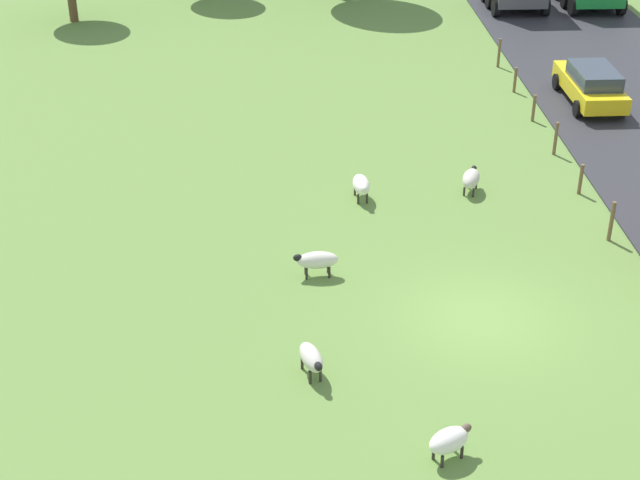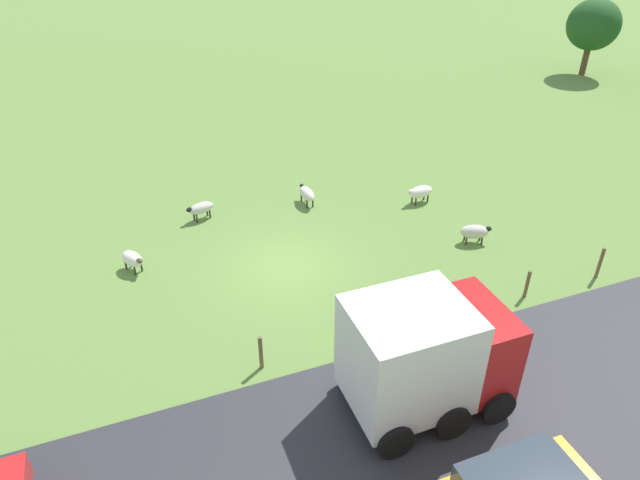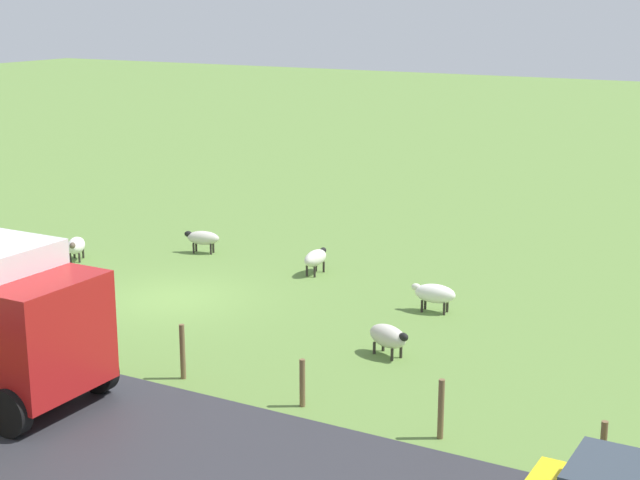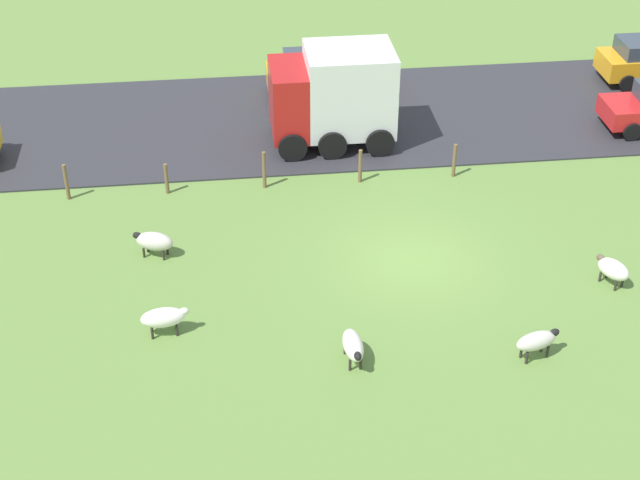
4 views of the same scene
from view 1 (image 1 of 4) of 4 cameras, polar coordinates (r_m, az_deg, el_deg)
The scene contains 13 objects.
ground_plane at distance 25.31m, azimuth 9.45°, elevation -4.60°, with size 160.00×160.00×0.00m, color olive.
sheep_0 at distance 22.71m, azimuth -0.52°, elevation -6.99°, with size 0.74×1.24×0.75m.
sheep_1 at distance 20.68m, azimuth 7.67°, elevation -11.67°, with size 1.10×0.93×0.76m.
sheep_2 at distance 26.47m, azimuth -0.19°, elevation -1.20°, with size 1.26×0.55×0.75m.
sheep_3 at distance 31.46m, azimuth 8.94°, elevation 3.62°, with size 0.88×1.24×0.76m.
sheep_4 at distance 30.62m, azimuth 2.45°, elevation 3.28°, with size 0.61×1.26×0.78m.
fence_post_2 at distance 29.44m, azimuth 16.88°, elevation 1.07°, with size 0.12×0.12×1.27m, color brown.
fence_post_3 at distance 32.07m, azimuth 15.18°, elevation 3.49°, with size 0.12×0.12×1.03m, color brown.
fence_post_4 at distance 34.70m, azimuth 13.78°, elevation 5.85°, with size 0.12×0.12×1.21m, color brown.
fence_post_5 at distance 37.46m, azimuth 12.54°, elevation 7.63°, with size 0.12×0.12×1.04m, color brown.
fence_post_6 at distance 40.24m, azimuth 11.48°, elevation 9.28°, with size 0.12×0.12×1.05m, color brown.
fence_post_7 at distance 43.02m, azimuth 10.56°, elevation 10.84°, with size 0.12×0.12×1.27m, color brown.
car_0 at distance 39.53m, azimuth 15.76°, elevation 8.89°, with size 1.96×4.57×1.50m.
Camera 1 is at (-5.22, -20.43, 13.99)m, focal length 54.04 mm.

